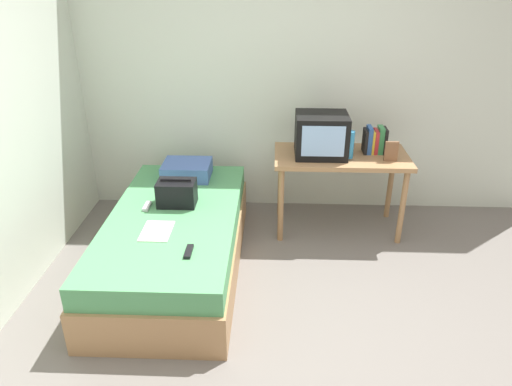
# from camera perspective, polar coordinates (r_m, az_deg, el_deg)

# --- Properties ---
(ground_plane) EXTENTS (8.00, 8.00, 0.00)m
(ground_plane) POSITION_cam_1_polar(r_m,az_deg,el_deg) (3.29, 4.17, -16.82)
(ground_plane) COLOR slate
(wall_back) EXTENTS (5.20, 0.10, 2.60)m
(wall_back) POSITION_cam_1_polar(r_m,az_deg,el_deg) (4.52, 4.06, 13.90)
(wall_back) COLOR silver
(wall_back) RESTS_ON ground
(bed) EXTENTS (1.00, 2.00, 0.49)m
(bed) POSITION_cam_1_polar(r_m,az_deg,el_deg) (3.84, -9.63, -5.75)
(bed) COLOR #9E754C
(bed) RESTS_ON ground
(desk) EXTENTS (1.16, 0.60, 0.73)m
(desk) POSITION_cam_1_polar(r_m,az_deg,el_deg) (4.25, 10.10, 3.40)
(desk) COLOR #9E754C
(desk) RESTS_ON ground
(tv) EXTENTS (0.44, 0.39, 0.36)m
(tv) POSITION_cam_1_polar(r_m,az_deg,el_deg) (4.12, 7.82, 6.90)
(tv) COLOR black
(tv) RESTS_ON desk
(water_bottle) EXTENTS (0.08, 0.08, 0.24)m
(water_bottle) POSITION_cam_1_polar(r_m,az_deg,el_deg) (4.12, 11.14, 5.71)
(water_bottle) COLOR #3399DB
(water_bottle) RESTS_ON desk
(book_row) EXTENTS (0.19, 0.16, 0.23)m
(book_row) POSITION_cam_1_polar(r_m,az_deg,el_deg) (4.29, 14.04, 6.13)
(book_row) COLOR black
(book_row) RESTS_ON desk
(picture_frame) EXTENTS (0.11, 0.02, 0.17)m
(picture_frame) POSITION_cam_1_polar(r_m,az_deg,el_deg) (4.14, 15.90, 4.82)
(picture_frame) COLOR brown
(picture_frame) RESTS_ON desk
(pillow) EXTENTS (0.42, 0.35, 0.14)m
(pillow) POSITION_cam_1_polar(r_m,az_deg,el_deg) (4.31, -8.27, 2.77)
(pillow) COLOR #4766AD
(pillow) RESTS_ON bed
(handbag) EXTENTS (0.30, 0.20, 0.22)m
(handbag) POSITION_cam_1_polar(r_m,az_deg,el_deg) (3.81, -9.47, 0.02)
(handbag) COLOR black
(handbag) RESTS_ON bed
(magazine) EXTENTS (0.21, 0.29, 0.01)m
(magazine) POSITION_cam_1_polar(r_m,az_deg,el_deg) (3.50, -11.80, -4.49)
(magazine) COLOR white
(magazine) RESTS_ON bed
(remote_dark) EXTENTS (0.04, 0.16, 0.02)m
(remote_dark) POSITION_cam_1_polar(r_m,az_deg,el_deg) (3.21, -8.07, -6.95)
(remote_dark) COLOR black
(remote_dark) RESTS_ON bed
(remote_silver) EXTENTS (0.04, 0.14, 0.02)m
(remote_silver) POSITION_cam_1_polar(r_m,az_deg,el_deg) (3.85, -12.92, -1.54)
(remote_silver) COLOR #B7B7BC
(remote_silver) RESTS_ON bed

